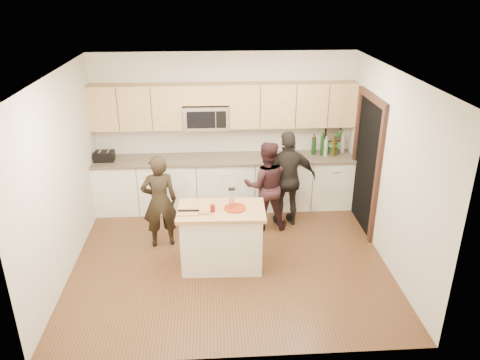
{
  "coord_description": "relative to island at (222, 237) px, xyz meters",
  "views": [
    {
      "loc": [
        -0.22,
        -5.91,
        3.81
      ],
      "look_at": [
        0.18,
        0.35,
        1.09
      ],
      "focal_mm": 35.0,
      "sensor_mm": 36.0,
      "label": 1
    }
  ],
  "objects": [
    {
      "name": "framed_picture",
      "position": [
        2.07,
        2.17,
        0.83
      ],
      "size": [
        0.3,
        0.03,
        0.38
      ],
      "color": "black",
      "rests_on": "ground"
    },
    {
      "name": "box_grater",
      "position": [
        0.15,
        0.05,
        0.6
      ],
      "size": [
        0.09,
        0.06,
        0.27
      ],
      "color": "silver",
      "rests_on": "red_plate"
    },
    {
      "name": "tongs",
      "position": [
        -0.44,
        -0.08,
        0.48
      ],
      "size": [
        0.29,
        0.04,
        0.02
      ],
      "primitive_type": "cube",
      "rotation": [
        0.0,
        0.0,
        -0.04
      ],
      "color": "black",
      "rests_on": "cutting_board"
    },
    {
      "name": "island",
      "position": [
        0.0,
        0.0,
        0.0
      ],
      "size": [
        1.22,
        0.74,
        0.9
      ],
      "rotation": [
        0.0,
        0.0,
        -0.04
      ],
      "color": "white",
      "rests_on": "ground"
    },
    {
      "name": "toaster",
      "position": [
        -1.93,
        1.86,
        0.57
      ],
      "size": [
        0.32,
        0.21,
        0.18
      ],
      "color": "black",
      "rests_on": "back_cabinetry"
    },
    {
      "name": "red_plate",
      "position": [
        0.19,
        0.0,
        0.45
      ],
      "size": [
        0.3,
        0.3,
        0.02
      ],
      "primitive_type": "cylinder",
      "color": "maroon",
      "rests_on": "island"
    },
    {
      "name": "doorway",
      "position": [
        2.35,
        1.09,
        0.7
      ],
      "size": [
        0.06,
        1.25,
        2.2
      ],
      "color": "black",
      "rests_on": "ground"
    },
    {
      "name": "upper_cabinetry",
      "position": [
        0.15,
        2.03,
        1.39
      ],
      "size": [
        4.5,
        0.33,
        0.75
      ],
      "color": "tan",
      "rests_on": "ground"
    },
    {
      "name": "knife",
      "position": [
        -0.24,
        -0.15,
        0.47
      ],
      "size": [
        0.21,
        0.03,
        0.01
      ],
      "primitive_type": "cube",
      "rotation": [
        0.0,
        0.0,
        -0.04
      ],
      "color": "silver",
      "rests_on": "cutting_board"
    },
    {
      "name": "orchid",
      "position": [
        2.04,
        1.91,
        0.72
      ],
      "size": [
        0.28,
        0.24,
        0.46
      ],
      "primitive_type": "imported",
      "rotation": [
        0.0,
        0.0,
        0.13
      ],
      "color": "#327B31",
      "rests_on": "back_cabinetry"
    },
    {
      "name": "woman_left",
      "position": [
        -0.91,
        0.64,
        0.28
      ],
      "size": [
        0.59,
        0.45,
        1.47
      ],
      "primitive_type": "imported",
      "rotation": [
        0.0,
        0.0,
        3.34
      ],
      "color": "black",
      "rests_on": "ground"
    },
    {
      "name": "drink_glass",
      "position": [
        -0.12,
        -0.07,
        0.5
      ],
      "size": [
        0.06,
        0.06,
        0.1
      ],
      "primitive_type": "cylinder",
      "color": "maroon",
      "rests_on": "island"
    },
    {
      "name": "cutting_board",
      "position": [
        -0.45,
        -0.11,
        0.46
      ],
      "size": [
        0.29,
        0.18,
        0.02
      ],
      "primitive_type": "cube",
      "rotation": [
        0.0,
        0.0,
        -0.04
      ],
      "color": "#AC7647",
      "rests_on": "island"
    },
    {
      "name": "dish_towel",
      "position": [
        -0.83,
        1.69,
        0.35
      ],
      "size": [
        0.34,
        0.6,
        0.48
      ],
      "color": "white",
      "rests_on": "ground"
    },
    {
      "name": "woman_right",
      "position": [
        1.11,
        1.18,
        0.35
      ],
      "size": [
        0.99,
        0.53,
        1.61
      ],
      "primitive_type": "imported",
      "rotation": [
        0.0,
        0.0,
        3.29
      ],
      "color": "black",
      "rests_on": "ground"
    },
    {
      "name": "floor",
      "position": [
        0.12,
        0.19,
        -0.45
      ],
      "size": [
        4.5,
        4.5,
        0.0
      ],
      "primitive_type": "plane",
      "color": "#55381D",
      "rests_on": "ground"
    },
    {
      "name": "woman_center",
      "position": [
        0.75,
        1.09,
        0.29
      ],
      "size": [
        0.73,
        0.57,
        1.48
      ],
      "primitive_type": "imported",
      "rotation": [
        0.0,
        0.0,
        3.12
      ],
      "color": "black",
      "rests_on": "ground"
    },
    {
      "name": "bottle_cluster",
      "position": [
        1.9,
        1.94,
        0.67
      ],
      "size": [
        0.61,
        0.26,
        0.41
      ],
      "color": "#113312",
      "rests_on": "back_cabinetry"
    },
    {
      "name": "room_shell",
      "position": [
        0.12,
        0.19,
        1.28
      ],
      "size": [
        4.52,
        4.02,
        2.71
      ],
      "color": "beige",
      "rests_on": "ground"
    },
    {
      "name": "back_cabinetry",
      "position": [
        0.12,
        1.88,
        0.02
      ],
      "size": [
        4.5,
        0.66,
        0.94
      ],
      "color": "white",
      "rests_on": "ground"
    },
    {
      "name": "microwave",
      "position": [
        -0.19,
        1.99,
        1.2
      ],
      "size": [
        0.76,
        0.41,
        0.4
      ],
      "color": "silver",
      "rests_on": "ground"
    }
  ]
}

